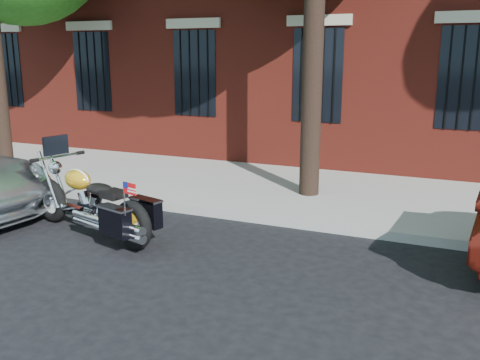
% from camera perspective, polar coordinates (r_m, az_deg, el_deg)
% --- Properties ---
extents(ground, '(120.00, 120.00, 0.00)m').
position_cam_1_polar(ground, '(7.59, -2.62, -7.35)').
color(ground, black).
rests_on(ground, ground).
extents(curb, '(40.00, 0.16, 0.15)m').
position_cam_1_polar(curb, '(8.75, 1.35, -3.95)').
color(curb, gray).
rests_on(curb, ground).
extents(sidewalk, '(40.00, 3.60, 0.15)m').
position_cam_1_polar(sidewalk, '(10.45, 5.25, -1.11)').
color(sidewalk, gray).
rests_on(sidewalk, ground).
extents(motorcycle, '(2.68, 1.30, 1.44)m').
position_cam_1_polar(motorcycle, '(8.19, -15.30, -2.66)').
color(motorcycle, black).
rests_on(motorcycle, ground).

